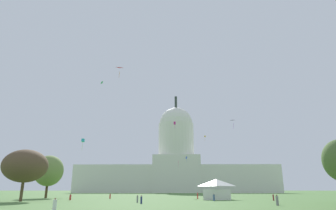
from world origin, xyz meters
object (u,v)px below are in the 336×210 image
(person_red_back_center, at_px, (70,197))
(person_denim_lawn_far_left, at_px, (214,198))
(person_grey_front_center, at_px, (277,200))
(kite_gold_mid, at_px, (205,136))
(capitol_building, at_px, (176,165))
(kite_cyan_mid, at_px, (83,140))
(kite_white_high, at_px, (201,132))
(kite_blue_mid, at_px, (187,158))
(person_red_deep_crowd, at_px, (110,196))
(person_navy_lawn_far_right, at_px, (141,200))
(kite_green_mid, at_px, (102,83))
(person_maroon_mid_left, at_px, (273,197))
(person_red_back_left, at_px, (198,196))
(kite_pink_low, at_px, (178,162))
(kite_black_mid, at_px, (233,122))
(person_white_back_right, at_px, (55,206))
(kite_red_mid, at_px, (119,69))
(tree_west_far, at_px, (25,166))
(kite_magenta_mid, at_px, (175,123))
(person_grey_front_right, at_px, (137,199))
(event_tent, at_px, (217,189))
(tree_west_mid, at_px, (49,171))

(person_red_back_center, bearing_deg, person_denim_lawn_far_left, 78.64)
(person_grey_front_center, bearing_deg, kite_gold_mid, -65.87)
(capitol_building, relative_size, kite_cyan_mid, 29.42)
(kite_white_high, bearing_deg, kite_blue_mid, 107.73)
(person_red_deep_crowd, bearing_deg, capitol_building, 14.00)
(person_navy_lawn_far_right, bearing_deg, kite_green_mid, -110.78)
(capitol_building, relative_size, kite_green_mid, 155.79)
(person_navy_lawn_far_right, bearing_deg, person_red_back_center, -94.28)
(capitol_building, relative_size, person_red_back_center, 90.43)
(person_maroon_mid_left, bearing_deg, person_denim_lawn_far_left, 29.37)
(person_red_back_left, bearing_deg, kite_white_high, -33.47)
(person_denim_lawn_far_left, xyz_separation_m, person_red_deep_crowd, (-27.49, 14.16, -0.09))
(capitol_building, xyz_separation_m, kite_gold_mid, (14.09, -58.54, 9.83))
(person_red_back_left, height_order, kite_pink_low, kite_pink_low)
(person_denim_lawn_far_left, xyz_separation_m, person_grey_front_center, (8.32, -18.52, 0.08))
(person_red_back_left, bearing_deg, person_grey_front_center, 171.58)
(person_red_deep_crowd, bearing_deg, kite_gold_mid, -6.47)
(person_red_deep_crowd, relative_size, kite_black_mid, 0.46)
(person_white_back_right, height_order, kite_red_mid, kite_red_mid)
(capitol_building, relative_size, kite_red_mid, 48.46)
(person_red_back_left, relative_size, kite_gold_mid, 0.58)
(kite_blue_mid, bearing_deg, kite_white_high, -21.91)
(person_grey_front_center, height_order, person_white_back_right, person_grey_front_center)
(person_navy_lawn_far_right, xyz_separation_m, kite_white_high, (23.10, 114.23, 35.08))
(person_maroon_mid_left, bearing_deg, person_grey_front_center, 95.93)
(capitol_building, height_order, person_maroon_mid_left, capitol_building)
(kite_pink_low, bearing_deg, kite_green_mid, -157.25)
(tree_west_far, distance_m, kite_blue_mid, 95.05)
(person_red_back_center, distance_m, person_red_deep_crowd, 12.47)
(person_red_back_center, bearing_deg, person_red_deep_crowd, 136.20)
(kite_magenta_mid, bearing_deg, person_white_back_right, -95.73)
(person_grey_front_right, distance_m, person_white_back_right, 25.98)
(person_red_deep_crowd, height_order, kite_blue_mid, kite_blue_mid)
(person_grey_front_center, bearing_deg, tree_west_far, 7.21)
(person_red_deep_crowd, distance_m, kite_white_high, 100.39)
(person_maroon_mid_left, bearing_deg, kite_pink_low, -51.87)
(person_maroon_mid_left, height_order, kite_cyan_mid, kite_cyan_mid)
(person_grey_front_right, xyz_separation_m, kite_magenta_mid, (8.09, 58.09, 29.23))
(kite_white_high, bearing_deg, kite_magenta_mid, 116.73)
(person_denim_lawn_far_left, xyz_separation_m, kite_black_mid, (14.77, 42.95, 28.02))
(person_red_back_center, relative_size, kite_blue_mid, 0.60)
(person_maroon_mid_left, xyz_separation_m, kite_pink_low, (-21.35, 76.94, 15.07))
(person_navy_lawn_far_right, bearing_deg, event_tent, 176.96)
(event_tent, distance_m, person_red_back_left, 8.05)
(person_grey_front_center, bearing_deg, person_grey_front_right, 0.32)
(person_grey_front_right, bearing_deg, kite_gold_mid, 75.31)
(person_red_deep_crowd, bearing_deg, tree_west_far, 161.62)
(tree_west_mid, height_order, person_navy_lawn_far_right, tree_west_mid)
(kite_green_mid, bearing_deg, kite_white_high, 133.31)
(person_white_back_right, height_order, kite_black_mid, kite_black_mid)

